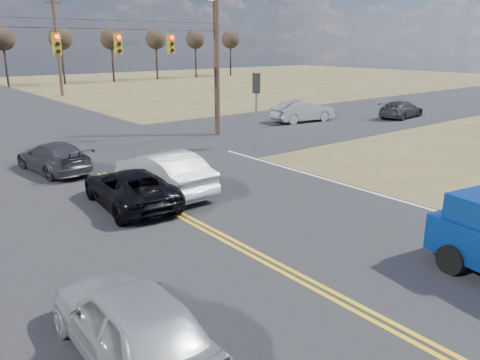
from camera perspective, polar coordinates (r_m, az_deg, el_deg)
ground at (r=10.15m, az=16.57°, el=-16.16°), size 160.00×160.00×0.00m
road_main at (r=17.22m, az=-11.50°, el=-2.05°), size 14.00×120.00×0.02m
road_cross at (r=24.40m, az=-20.17°, el=2.71°), size 120.00×12.00×0.02m
signal_gantry at (r=23.76m, az=-20.05°, el=14.75°), size 19.60×4.83×10.00m
utility_poles at (r=22.86m, az=-20.64°, el=15.08°), size 19.60×58.32×10.00m
treeline at (r=32.46m, az=-26.51°, el=15.37°), size 87.00×117.80×7.40m
silver_suv at (r=8.61m, az=-13.15°, el=-16.50°), size 1.79×4.33×1.47m
black_suv at (r=16.24m, az=-13.27°, el=-0.92°), size 2.51×4.77×1.28m
white_car_queue at (r=17.35m, az=-9.30°, el=0.92°), size 1.77×4.81×1.57m
dgrey_car_queue at (r=21.52m, az=-21.77°, el=2.59°), size 2.32×4.65×1.30m
cross_car_east_near at (r=33.33m, az=7.69°, el=8.32°), size 2.19×4.75×1.51m
cross_car_east_far at (r=36.82m, az=19.06°, el=8.14°), size 2.30×4.54×1.26m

